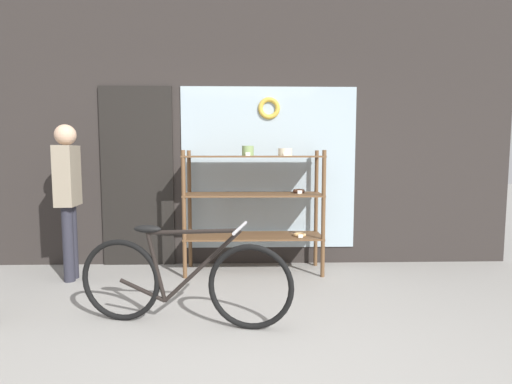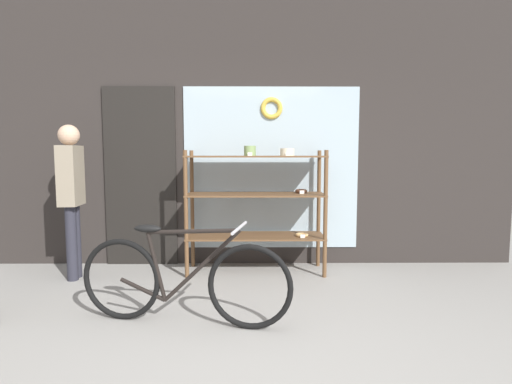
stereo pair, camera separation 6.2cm
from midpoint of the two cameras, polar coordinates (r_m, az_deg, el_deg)
name	(u,v)px [view 1 (the left image)]	position (r m, az deg, el deg)	size (l,w,h in m)	color
ground_plane	(260,380)	(2.58, -0.25, -25.32)	(30.00, 30.00, 0.00)	gray
storefront_facade	(249,131)	(4.78, -1.39, 8.71)	(6.21, 0.13, 3.25)	#2D2826
display_case	(256,196)	(4.42, -0.45, -0.64)	(1.52, 0.48, 1.41)	brown
bicycle	(183,280)	(3.19, -10.95, -12.26)	(1.68, 0.49, 0.79)	black
pedestrian	(68,190)	(4.56, -25.65, 0.28)	(0.21, 0.33, 1.62)	#282833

